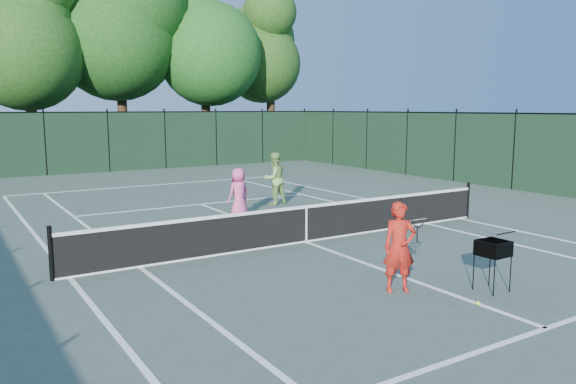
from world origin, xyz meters
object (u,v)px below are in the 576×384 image
player_pink (239,193)px  coach (400,247)px  loose_ball_midcourt (478,303)px  player_green (274,179)px  ball_hopper (493,249)px

player_pink → coach: bearing=70.2°
loose_ball_midcourt → coach: bearing=116.3°
player_green → ball_hopper: (-1.36, -9.87, -0.11)m
player_green → loose_ball_midcourt: 10.50m
player_pink → player_green: 2.55m
coach → loose_ball_midcourt: size_ratio=23.72×
player_green → loose_ball_midcourt: player_green is taller
coach → player_green: bearing=97.7°
ball_hopper → loose_ball_midcourt: (-0.80, -0.37, -0.74)m
coach → ball_hopper: 1.66m
coach → loose_ball_midcourt: coach is taller
player_pink → ball_hopper: player_pink is taller
coach → player_green: player_green is taller
ball_hopper → loose_ball_midcourt: ball_hopper is taller
ball_hopper → player_green: bearing=80.3°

